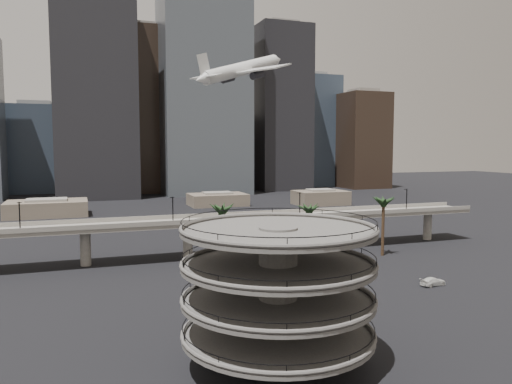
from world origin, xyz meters
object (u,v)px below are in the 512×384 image
object	(u,v)px
car_a	(285,291)
car_b	(324,284)
airborne_jet	(242,70)
car_c	(433,281)
parking_ramp	(278,283)
overpass	(234,223)

from	to	relation	value
car_a	car_b	bearing A→B (deg)	-90.15
airborne_jet	car_c	xyz separation A→B (m)	(18.31, -55.98, -44.94)
parking_ramp	car_c	xyz separation A→B (m)	(39.33, 21.52, -9.09)
overpass	car_a	size ratio (longest dim) A/B	29.92
airborne_jet	parking_ramp	bearing A→B (deg)	-133.91
overpass	car_c	world-z (taller)	overpass
airborne_jet	car_c	distance (m)	74.08
parking_ramp	airborne_jet	bearing A→B (deg)	74.82
car_b	airborne_jet	bearing A→B (deg)	13.78
parking_ramp	car_b	xyz separation A→B (m)	(19.80, 26.64, -9.10)
overpass	car_b	size ratio (longest dim) A/B	29.03
parking_ramp	car_b	distance (m)	34.41
overpass	airborne_jet	size ratio (longest dim) A/B	4.15
car_b	car_a	bearing A→B (deg)	116.43
parking_ramp	car_c	size ratio (longest dim) A/B	4.33
overpass	car_a	bearing A→B (deg)	-92.45
overpass	car_b	xyz separation A→B (m)	(6.80, -32.36, -6.60)
parking_ramp	airborne_jet	xyz separation A→B (m)	(21.02, 77.50, 35.84)
overpass	car_b	bearing A→B (deg)	-78.14
parking_ramp	car_a	size ratio (longest dim) A/B	5.11
car_c	overpass	bearing A→B (deg)	27.73
airborne_jet	car_a	xyz separation A→B (m)	(-9.48, -52.51, -44.94)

